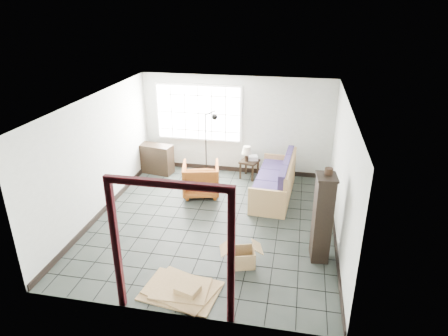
% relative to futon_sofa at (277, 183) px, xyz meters
% --- Properties ---
extents(ground, '(5.50, 5.50, 0.00)m').
position_rel_futon_sofa_xyz_m(ground, '(-1.20, -1.46, -0.35)').
color(ground, black).
rests_on(ground, ground).
extents(room_shell, '(5.02, 5.52, 2.61)m').
position_rel_futon_sofa_xyz_m(room_shell, '(-1.20, -1.43, 1.33)').
color(room_shell, '#A8ADA6').
rests_on(room_shell, ground).
extents(window_panel, '(2.32, 0.08, 1.52)m').
position_rel_futon_sofa_xyz_m(window_panel, '(-2.20, 1.24, 1.25)').
color(window_panel, silver).
rests_on(window_panel, ground).
extents(doorway_trim, '(1.80, 0.08, 2.20)m').
position_rel_futon_sofa_xyz_m(doorway_trim, '(-1.20, -4.16, 1.03)').
color(doorway_trim, '#380C12').
rests_on(doorway_trim, ground).
extents(futon_sofa, '(0.95, 2.21, 0.96)m').
position_rel_futon_sofa_xyz_m(futon_sofa, '(0.00, 0.00, 0.00)').
color(futon_sofa, tan).
rests_on(futon_sofa, ground).
extents(armchair, '(1.00, 0.96, 0.87)m').
position_rel_futon_sofa_xyz_m(armchair, '(-1.79, -0.23, 0.09)').
color(armchair, maroon).
rests_on(armchair, ground).
extents(side_table, '(0.54, 0.54, 0.48)m').
position_rel_futon_sofa_xyz_m(side_table, '(-0.78, 0.94, 0.05)').
color(side_table, black).
rests_on(side_table, ground).
extents(table_lamp, '(0.34, 0.34, 0.40)m').
position_rel_futon_sofa_xyz_m(table_lamp, '(-0.85, 0.89, 0.41)').
color(table_lamp, black).
rests_on(table_lamp, side_table).
extents(projector, '(0.34, 0.29, 0.10)m').
position_rel_futon_sofa_xyz_m(projector, '(-0.73, 1.02, 0.18)').
color(projector, silver).
rests_on(projector, side_table).
extents(floor_lamp, '(0.48, 0.33, 1.84)m').
position_rel_futon_sofa_xyz_m(floor_lamp, '(-1.77, 0.72, 0.63)').
color(floor_lamp, black).
rests_on(floor_lamp, ground).
extents(console_shelf, '(1.06, 0.55, 0.79)m').
position_rel_futon_sofa_xyz_m(console_shelf, '(-3.35, 0.80, 0.05)').
color(console_shelf, black).
rests_on(console_shelf, ground).
extents(tall_shelf, '(0.39, 0.48, 1.64)m').
position_rel_futon_sofa_xyz_m(tall_shelf, '(0.95, -2.33, 0.49)').
color(tall_shelf, black).
rests_on(tall_shelf, ground).
extents(pot, '(0.17, 0.17, 0.11)m').
position_rel_futon_sofa_xyz_m(pot, '(0.97, -2.25, 1.35)').
color(pot, black).
rests_on(pot, tall_shelf).
extents(open_box, '(0.81, 0.55, 0.42)m').
position_rel_futon_sofa_xyz_m(open_box, '(-0.41, -2.81, -0.20)').
color(open_box, olive).
rests_on(open_box, ground).
extents(cardboard_pile, '(1.32, 1.09, 0.18)m').
position_rel_futon_sofa_xyz_m(cardboard_pile, '(-1.23, -3.72, -0.30)').
color(cardboard_pile, olive).
rests_on(cardboard_pile, ground).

